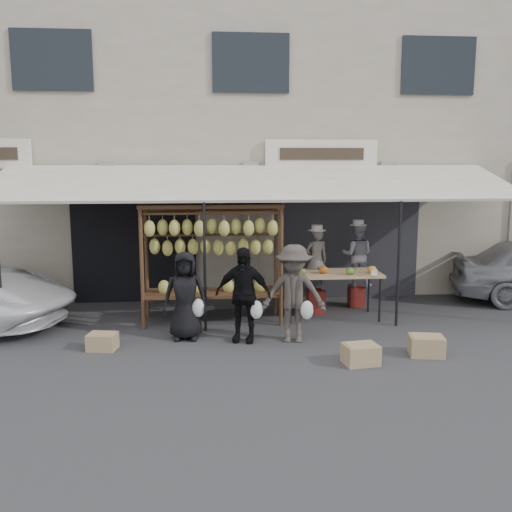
{
  "coord_description": "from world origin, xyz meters",
  "views": [
    {
      "loc": [
        -0.96,
        -8.74,
        3.0
      ],
      "look_at": [
        -0.07,
        1.4,
        1.3
      ],
      "focal_mm": 40.0,
      "sensor_mm": 36.0,
      "label": 1
    }
  ],
  "objects": [
    {
      "name": "customer_right",
      "position": [
        0.47,
        0.4,
        0.82
      ],
      "size": [
        1.15,
        0.77,
        1.65
      ],
      "primitive_type": "imported",
      "rotation": [
        0.0,
        0.0,
        -0.16
      ],
      "color": "#413A34",
      "rests_on": "ground_plane"
    },
    {
      "name": "crate_far",
      "position": [
        -2.66,
        0.24,
        0.13
      ],
      "size": [
        0.5,
        0.41,
        0.27
      ],
      "primitive_type": "cube",
      "rotation": [
        0.0,
        0.0,
        -0.19
      ],
      "color": "tan",
      "rests_on": "ground_plane"
    },
    {
      "name": "stool_left",
      "position": [
        1.18,
        2.13,
        0.24
      ],
      "size": [
        0.4,
        0.4,
        0.48
      ],
      "primitive_type": "cube",
      "rotation": [
        0.0,
        0.0,
        0.19
      ],
      "color": "maroon",
      "rests_on": "ground_plane"
    },
    {
      "name": "banana_rack",
      "position": [
        -0.87,
        1.69,
        1.57
      ],
      "size": [
        2.6,
        0.9,
        2.24
      ],
      "color": "#412717",
      "rests_on": "ground_plane"
    },
    {
      "name": "stool_right",
      "position": [
        2.13,
        2.61,
        0.21
      ],
      "size": [
        0.32,
        0.32,
        0.43
      ],
      "primitive_type": "cube",
      "rotation": [
        0.0,
        0.0,
        -0.07
      ],
      "color": "maroon",
      "rests_on": "ground_plane"
    },
    {
      "name": "shophouse",
      "position": [
        -0.0,
        6.5,
        3.65
      ],
      "size": [
        24.0,
        6.15,
        7.3
      ],
      "color": "#B4A997",
      "rests_on": "ground_plane"
    },
    {
      "name": "awning",
      "position": [
        0.01,
        2.28,
        2.57
      ],
      "size": [
        10.0,
        2.35,
        2.92
      ],
      "color": "silver",
      "rests_on": "ground_plane"
    },
    {
      "name": "customer_mid",
      "position": [
        -0.37,
        0.5,
        0.8
      ],
      "size": [
        1.01,
        0.63,
        1.6
      ],
      "primitive_type": "imported",
      "rotation": [
        0.0,
        0.0,
        -0.27
      ],
      "color": "black",
      "rests_on": "ground_plane"
    },
    {
      "name": "customer_left",
      "position": [
        -1.34,
        0.7,
        0.75
      ],
      "size": [
        0.75,
        0.5,
        1.51
      ],
      "primitive_type": "imported",
      "rotation": [
        0.0,
        0.0,
        -0.03
      ],
      "color": "black",
      "rests_on": "ground_plane"
    },
    {
      "name": "produce_table",
      "position": [
        1.49,
        1.76,
        0.86
      ],
      "size": [
        1.7,
        0.9,
        1.04
      ],
      "color": "tan",
      "rests_on": "ground_plane"
    },
    {
      "name": "crate_near_a",
      "position": [
        1.31,
        -0.76,
        0.15
      ],
      "size": [
        0.55,
        0.45,
        0.3
      ],
      "primitive_type": "cube",
      "rotation": [
        0.0,
        0.0,
        0.15
      ],
      "color": "tan",
      "rests_on": "ground_plane"
    },
    {
      "name": "ground_plane",
      "position": [
        0.0,
        0.0,
        0.0
      ],
      "size": [
        90.0,
        90.0,
        0.0
      ],
      "primitive_type": "plane",
      "color": "#2D2D30"
    },
    {
      "name": "vendor_left",
      "position": [
        1.18,
        2.13,
        1.09
      ],
      "size": [
        0.48,
        0.34,
        1.22
      ],
      "primitive_type": "imported",
      "rotation": [
        0.0,
        0.0,
        3.26
      ],
      "color": "slate",
      "rests_on": "stool_left"
    },
    {
      "name": "vendor_right",
      "position": [
        2.13,
        2.61,
        1.08
      ],
      "size": [
        0.75,
        0.66,
        1.31
      ],
      "primitive_type": "imported",
      "rotation": [
        0.0,
        0.0,
        2.84
      ],
      "color": "#9897A2",
      "rests_on": "stool_right"
    },
    {
      "name": "crate_near_b",
      "position": [
        2.43,
        -0.48,
        0.16
      ],
      "size": [
        0.58,
        0.48,
        0.31
      ],
      "primitive_type": "cube",
      "rotation": [
        0.0,
        0.0,
        -0.18
      ],
      "color": "tan",
      "rests_on": "ground_plane"
    }
  ]
}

